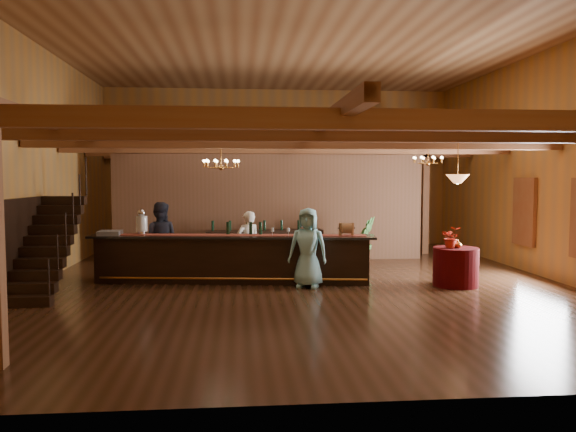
{
  "coord_description": "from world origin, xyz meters",
  "views": [
    {
      "loc": [
        -1.42,
        -12.84,
        2.44
      ],
      "look_at": [
        -0.22,
        0.62,
        1.5
      ],
      "focal_mm": 35.0,
      "sensor_mm": 36.0,
      "label": 1
    }
  ],
  "objects": [
    {
      "name": "staircase",
      "position": [
        -5.45,
        -0.74,
        1.0
      ],
      "size": [
        1.0,
        2.8,
        2.0
      ],
      "color": "black",
      "rests_on": "floor"
    },
    {
      "name": "floor",
      "position": [
        0.0,
        0.0,
        0.0
      ],
      "size": [
        14.0,
        14.0,
        0.0
      ],
      "primitive_type": "plane",
      "color": "#402417",
      "rests_on": "ground"
    },
    {
      "name": "table_vase",
      "position": [
        3.44,
        -0.83,
        1.01
      ],
      "size": [
        0.2,
        0.2,
        0.3
      ],
      "primitive_type": "imported",
      "rotation": [
        0.0,
        0.0,
        -0.44
      ],
      "color": "#C77F33",
      "rests_on": "round_table"
    },
    {
      "name": "window_right_back",
      "position": [
        5.95,
        1.0,
        1.55
      ],
      "size": [
        0.12,
        1.05,
        1.75
      ],
      "primitive_type": "cube",
      "color": "white",
      "rests_on": "wall_right"
    },
    {
      "name": "raffle_drum",
      "position": [
        1.04,
        -0.27,
        1.27
      ],
      "size": [
        0.34,
        0.24,
        0.3
      ],
      "color": "brown",
      "rests_on": "tasting_bar"
    },
    {
      "name": "backroom_boxes",
      "position": [
        -0.29,
        5.5,
        0.53
      ],
      "size": [
        4.1,
        0.6,
        1.1
      ],
      "color": "black",
      "rests_on": "floor"
    },
    {
      "name": "support_posts",
      "position": [
        0.0,
        -0.5,
        1.6
      ],
      "size": [
        9.2,
        10.2,
        3.2
      ],
      "color": "brown",
      "rests_on": "floor"
    },
    {
      "name": "beverage_dispenser",
      "position": [
        -3.67,
        0.45,
        1.38
      ],
      "size": [
        0.26,
        0.26,
        0.6
      ],
      "color": "silver",
      "rests_on": "tasting_bar"
    },
    {
      "name": "staff_second",
      "position": [
        -3.32,
        0.88,
        0.92
      ],
      "size": [
        0.95,
        0.77,
        1.84
      ],
      "primitive_type": "imported",
      "rotation": [
        0.0,
        0.0,
        3.06
      ],
      "color": "#21222D",
      "rests_on": "floor"
    },
    {
      "name": "floor_plant",
      "position": [
        1.97,
        2.16,
        0.68
      ],
      "size": [
        0.94,
        0.86,
        1.37
      ],
      "primitive_type": "imported",
      "rotation": [
        0.0,
        0.0,
        0.43
      ],
      "color": "#407434",
      "rests_on": "floor"
    },
    {
      "name": "table_flowers",
      "position": [
        3.3,
        -0.82,
        1.11
      ],
      "size": [
        0.51,
        0.47,
        0.48
      ],
      "primitive_type": "imported",
      "rotation": [
        0.0,
        0.0,
        -0.23
      ],
      "color": "red",
      "rests_on": "round_table"
    },
    {
      "name": "bartender",
      "position": [
        -1.18,
        0.8,
        0.81
      ],
      "size": [
        0.69,
        0.58,
        1.61
      ],
      "primitive_type": "imported",
      "rotation": [
        0.0,
        0.0,
        3.53
      ],
      "color": "white",
      "rests_on": "floor"
    },
    {
      "name": "tasting_bar",
      "position": [
        -1.56,
        0.12,
        0.56
      ],
      "size": [
        6.63,
        1.66,
        1.11
      ],
      "rotation": [
        0.0,
        0.0,
        -0.13
      ],
      "color": "black",
      "rests_on": "floor"
    },
    {
      "name": "round_table",
      "position": [
        3.43,
        -0.78,
        0.43
      ],
      "size": [
        1.0,
        1.0,
        0.86
      ],
      "primitive_type": "cylinder",
      "color": "#410203",
      "rests_on": "floor"
    },
    {
      "name": "guest",
      "position": [
        0.11,
        -0.62,
        0.88
      ],
      "size": [
        1.0,
        0.81,
        1.76
      ],
      "primitive_type": "imported",
      "rotation": [
        0.0,
        0.0,
        -0.33
      ],
      "color": "#8FD7DD",
      "rests_on": "floor"
    },
    {
      "name": "bar_bottle_2",
      "position": [
        -1.13,
        0.19,
        1.25
      ],
      "size": [
        0.07,
        0.07,
        0.3
      ],
      "primitive_type": "cylinder",
      "color": "black",
      "rests_on": "tasting_bar"
    },
    {
      "name": "beam_grid",
      "position": [
        0.0,
        0.51,
        3.24
      ],
      "size": [
        11.9,
        13.9,
        0.39
      ],
      "color": "brown",
      "rests_on": "wall_left"
    },
    {
      "name": "wall_front",
      "position": [
        0.0,
        -7.0,
        2.75
      ],
      "size": [
        12.0,
        0.1,
        5.5
      ],
      "primitive_type": "cube",
      "color": "#B67932",
      "rests_on": "floor"
    },
    {
      "name": "ceiling",
      "position": [
        0.0,
        0.0,
        5.5
      ],
      "size": [
        14.0,
        14.0,
        0.0
      ],
      "primitive_type": "plane",
      "rotation": [
        3.14,
        0.0,
        0.0
      ],
      "color": "#A37545",
      "rests_on": "wall_back"
    },
    {
      "name": "partition_wall",
      "position": [
        -0.5,
        3.5,
        1.55
      ],
      "size": [
        9.0,
        0.18,
        3.1
      ],
      "primitive_type": "cube",
      "color": "brown",
      "rests_on": "floor"
    },
    {
      "name": "chandelier_right",
      "position": [
        3.64,
        1.79,
        2.9
      ],
      "size": [
        0.8,
        0.8,
        0.46
      ],
      "color": "#C77F33",
      "rests_on": "beam_grid"
    },
    {
      "name": "pendant_lamp",
      "position": [
        3.43,
        -0.78,
        2.4
      ],
      "size": [
        0.52,
        0.52,
        0.9
      ],
      "color": "#C77F33",
      "rests_on": "beam_grid"
    },
    {
      "name": "bar_bottle_1",
      "position": [
        -1.66,
        0.26,
        1.25
      ],
      "size": [
        0.07,
        0.07,
        0.3
      ],
      "primitive_type": "cylinder",
      "color": "black",
      "rests_on": "tasting_bar"
    },
    {
      "name": "chandelier_left",
      "position": [
        -1.8,
        -0.06,
        2.75
      ],
      "size": [
        0.8,
        0.8,
        0.61
      ],
      "color": "#C77F33",
      "rests_on": "beam_grid"
    },
    {
      "name": "glass_rack_tray",
      "position": [
        -4.39,
        0.44,
        1.15
      ],
      "size": [
        0.5,
        0.5,
        0.1
      ],
      "primitive_type": "cube",
      "color": "gray",
      "rests_on": "tasting_bar"
    },
    {
      "name": "wall_back",
      "position": [
        0.0,
        7.0,
        2.75
      ],
      "size": [
        12.0,
        0.1,
        5.5
      ],
      "primitive_type": "cube",
      "color": "#B67932",
      "rests_on": "floor"
    },
    {
      "name": "backbar_shelf",
      "position": [
        -0.68,
        3.0,
        0.47
      ],
      "size": [
        3.36,
        0.85,
        0.93
      ],
      "primitive_type": "cube",
      "rotation": [
        0.0,
        0.0,
        0.1
      ],
      "color": "black",
      "rests_on": "floor"
    },
    {
      "name": "bar_bottle_0",
      "position": [
        -1.66,
        0.26,
        1.25
      ],
      "size": [
        0.07,
        0.07,
        0.3
      ],
      "primitive_type": "cylinder",
      "color": "black",
      "rests_on": "tasting_bar"
    },
    {
      "name": "wall_left",
      "position": [
        -6.0,
        0.0,
        2.75
      ],
      "size": [
        0.1,
        14.0,
        5.5
      ],
      "primitive_type": "cube",
      "color": "#B67932",
      "rests_on": "floor"
    },
    {
      "name": "wall_right",
      "position": [
        6.0,
        0.0,
        2.75
      ],
      "size": [
        0.1,
        14.0,
        5.5
      ],
      "primitive_type": "cube",
      "color": "#B67932",
      "rests_on": "floor"
    },
    {
      "name": "bar_bottle_3",
      "position": [
        -0.91,
        0.16,
        1.25
      ],
      "size": [
        0.07,
        0.07,
        0.3
      ],
      "primitive_type": "cylinder",
      "color": "black",
      "rests_on": "tasting_bar"
    }
  ]
}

